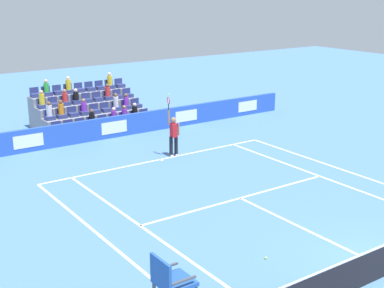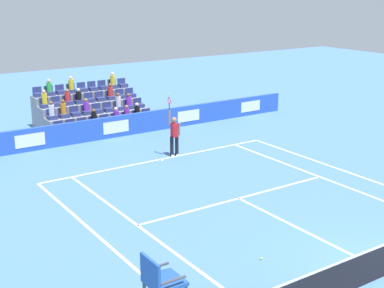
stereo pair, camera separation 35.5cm
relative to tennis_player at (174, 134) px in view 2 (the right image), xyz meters
name	(u,v)px [view 2 (the right image)]	position (x,y,z in m)	size (l,w,h in m)	color
line_baseline	(161,159)	(0.78, 0.10, -0.99)	(10.97, 0.10, 0.01)	white
line_service	(239,198)	(0.78, 5.59, -0.99)	(8.23, 0.10, 0.01)	white
line_centre_service	(303,230)	(0.78, 8.79, -0.99)	(0.10, 6.40, 0.01)	white
line_singles_sideline_left	(144,230)	(4.89, 6.05, -0.99)	(0.10, 11.89, 0.01)	white
line_singles_sideline_right	(328,180)	(-3.34, 6.05, -0.99)	(0.10, 11.89, 0.01)	white
line_doubles_sideline_left	(104,242)	(6.26, 6.05, -0.99)	(0.10, 11.89, 0.01)	white
line_doubles_sideline_right	(352,174)	(-4.71, 6.05, -0.99)	(0.10, 11.89, 0.01)	white
line_centre_mark	(162,160)	(0.78, 0.20, -0.99)	(0.10, 0.20, 0.01)	white
sponsor_barrier	(115,127)	(0.78, -4.33, -0.46)	(21.71, 0.22, 1.07)	blue
tennis_player	(174,134)	(0.00, 0.00, 0.00)	(0.51, 0.39, 2.85)	black
stadium_stand	(91,113)	(0.78, -7.26, -0.30)	(5.58, 3.80, 2.61)	gray
loose_tennis_ball	(261,259)	(3.10, 9.51, -0.96)	(0.07, 0.07, 0.07)	#D1E533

